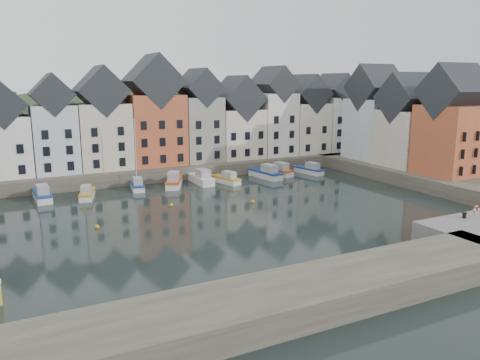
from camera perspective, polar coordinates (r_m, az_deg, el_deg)
ground at (r=53.77m, az=-1.56°, el=-4.73°), size 260.00×260.00×0.00m
far_quay at (r=81.00m, az=-10.61°, el=1.50°), size 90.00×16.00×2.00m
right_quay at (r=78.30m, az=22.74°, el=0.40°), size 14.00×54.00×2.00m
near_wall at (r=30.93m, az=-1.02°, el=-15.90°), size 50.00×6.00×2.00m
hillside at (r=110.15m, az=-14.03°, el=-6.05°), size 153.60×70.40×64.00m
far_terrace at (r=79.01m, az=-8.17°, el=7.09°), size 72.37×8.16×17.78m
right_terrace at (r=79.86m, az=19.97°, el=6.57°), size 8.30×24.25×16.36m
mooring_buoys at (r=57.05m, az=-7.49°, el=-3.69°), size 20.50×5.50×0.50m
boat_b at (r=67.02m, az=-22.96°, el=-1.70°), size 2.22×6.32×2.39m
boat_c at (r=66.09m, az=-18.16°, el=-1.61°), size 2.96×5.59×2.05m
boat_d at (r=69.48m, az=-12.40°, el=-0.59°), size 2.50×5.59×10.32m
boat_e at (r=70.49m, az=-8.05°, el=-0.17°), size 4.60×6.89×2.55m
boat_f at (r=72.13m, az=-4.77°, el=0.19°), size 2.13×6.71×2.57m
boat_g at (r=72.04m, az=-1.68°, el=0.10°), size 3.14×5.77×2.12m
boat_h at (r=75.89m, az=3.21°, el=0.80°), size 3.08×6.94×2.57m
boat_i at (r=78.54m, az=4.65°, el=1.13°), size 3.13×6.61×2.44m
boat_j at (r=80.32m, az=8.47°, el=1.23°), size 2.80×5.97×2.20m
mooring_bollard at (r=52.03m, az=25.67°, el=-3.88°), size 0.48×0.48×0.56m
life_ring_post at (r=52.52m, az=26.80°, el=-3.22°), size 0.80×0.17×1.30m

